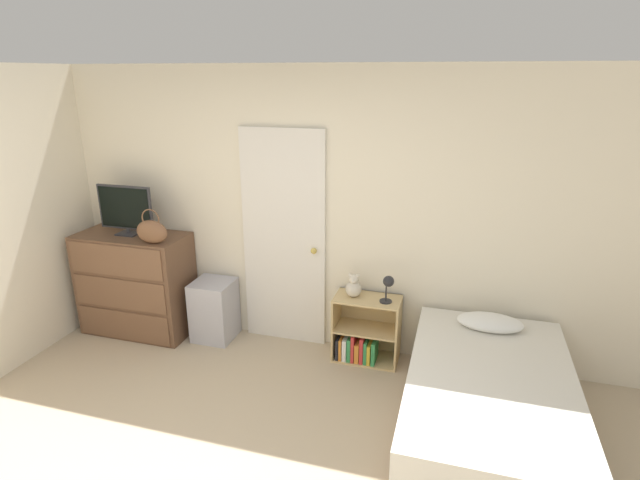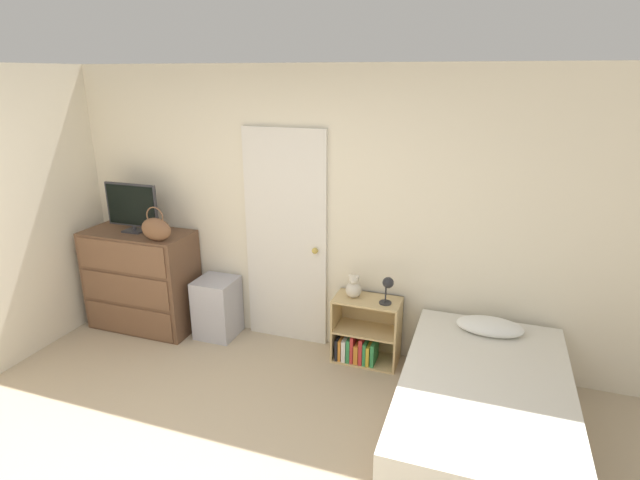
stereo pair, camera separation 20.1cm
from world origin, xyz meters
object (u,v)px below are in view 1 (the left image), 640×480
storage_bin (214,310)px  teddy_bear (354,287)px  handbag (152,231)px  tv (125,209)px  desk_lamp (388,284)px  dresser (136,283)px  bed (488,406)px  bookshelf (363,336)px

storage_bin → teddy_bear: 1.42m
handbag → tv: bearing=156.5°
teddy_bear → desk_lamp: 0.32m
dresser → handbag: size_ratio=3.30×
storage_bin → bed: bed is taller
handbag → storage_bin: (0.44, 0.23, -0.83)m
tv → teddy_bear: (2.19, 0.09, -0.56)m
handbag → teddy_bear: bearing=8.1°
bookshelf → bed: (1.05, -0.78, 0.04)m
handbag → desk_lamp: size_ratio=1.30×
dresser → bed: dresser is taller
tv → desk_lamp: size_ratio=2.27×
dresser → bed: (3.31, -0.68, -0.24)m
storage_bin → bookshelf: bookshelf is taller
tv → handbag: bearing=-23.5°
desk_lamp → bed: 1.23m
bed → tv: bearing=168.2°
teddy_bear → handbag: bearing=-171.9°
handbag → bookshelf: (1.90, 0.25, -0.89)m
desk_lamp → bed: bearing=-41.4°
tv → storage_bin: (0.82, 0.06, -0.96)m
dresser → bookshelf: bearing=2.4°
tv → bed: tv is taller
storage_bin → desk_lamp: size_ratio=2.36×
handbag → storage_bin: handbag is taller
storage_bin → bed: bearing=-16.7°
handbag → dresser: bearing=156.5°
bookshelf → bed: bed is taller
tv → teddy_bear: 2.26m
dresser → desk_lamp: (2.47, 0.06, 0.27)m
dresser → desk_lamp: size_ratio=4.28×
dresser → tv: tv is taller
tv → storage_bin: tv is taller
storage_bin → handbag: bearing=-152.6°
storage_bin → dresser: bearing=-174.8°
bed → dresser: bearing=168.3°
bookshelf → desk_lamp: size_ratio=2.43×
tv → handbag: 0.44m
dresser → teddy_bear: bearing=2.6°
tv → desk_lamp: tv is taller
handbag → storage_bin: bearing=27.4°
tv → desk_lamp: bearing=1.1°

